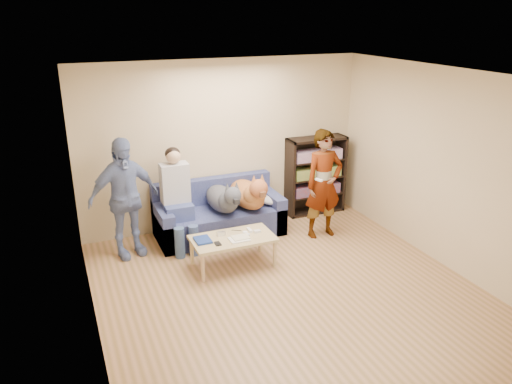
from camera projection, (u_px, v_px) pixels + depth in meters
name	position (u px, v px, depth m)	size (l,w,h in m)	color
ground	(294.00, 298.00, 6.00)	(5.00, 5.00, 0.00)	olive
ceiling	(301.00, 78.00, 5.11)	(5.00, 5.00, 0.00)	white
wall_back	(224.00, 144.00, 7.72)	(4.50, 4.50, 0.00)	tan
wall_front	(466.00, 316.00, 3.39)	(4.50, 4.50, 0.00)	tan
wall_left	(87.00, 229.00, 4.74)	(5.00, 5.00, 0.00)	tan
wall_right	(454.00, 173.00, 6.37)	(5.00, 5.00, 0.00)	tan
blanket	(273.00, 200.00, 7.72)	(0.39, 0.33, 0.13)	silver
person_standing_right	(324.00, 184.00, 7.41)	(0.60, 0.39, 1.65)	gray
person_standing_left	(124.00, 198.00, 6.78)	(0.99, 0.41, 1.70)	#7D8EC9
held_controller	(319.00, 180.00, 7.11)	(0.04, 0.11, 0.03)	white
notebook_blue	(203.00, 240.00, 6.51)	(0.20, 0.26, 0.03)	navy
papers	(239.00, 239.00, 6.54)	(0.26, 0.20, 0.01)	white
magazine	(241.00, 237.00, 6.57)	(0.22, 0.17, 0.01)	beige
camera_silver	(221.00, 234.00, 6.67)	(0.11, 0.06, 0.05)	silver
controller_a	(250.00, 230.00, 6.80)	(0.04, 0.13, 0.03)	white
controller_b	(257.00, 231.00, 6.76)	(0.09, 0.06, 0.03)	silver
headphone_cup_a	(247.00, 235.00, 6.67)	(0.07, 0.07, 0.02)	silver
headphone_cup_b	(245.00, 232.00, 6.74)	(0.07, 0.07, 0.02)	white
pen_orange	(236.00, 242.00, 6.47)	(0.01, 0.01, 0.14)	orange
pen_black	(236.00, 230.00, 6.81)	(0.01, 0.01, 0.14)	black
wallet	(218.00, 244.00, 6.42)	(0.07, 0.12, 0.01)	black
sofa	(218.00, 217.00, 7.63)	(1.90, 0.85, 0.82)	#515B93
person_seated	(177.00, 195.00, 7.12)	(0.40, 0.73, 1.47)	#3D4A88
dog_gray	(224.00, 199.00, 7.37)	(0.40, 1.25, 0.59)	#474750
dog_tan	(249.00, 194.00, 7.51)	(0.44, 1.18, 0.64)	#AB6434
coffee_table	(233.00, 240.00, 6.63)	(1.10, 0.60, 0.42)	tan
bookshelf	(315.00, 174.00, 8.35)	(1.00, 0.34, 1.30)	black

